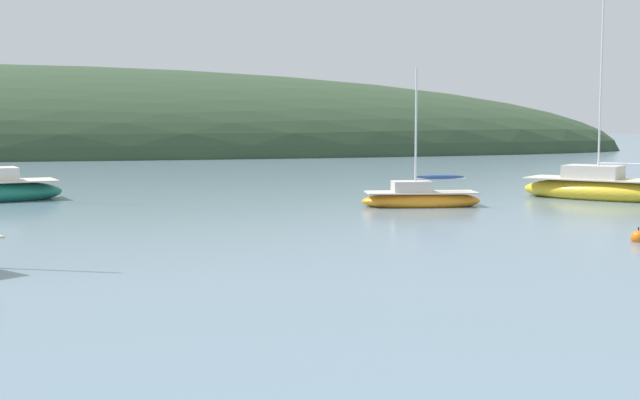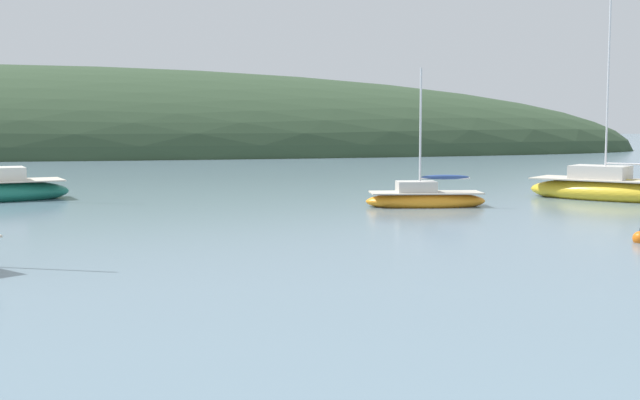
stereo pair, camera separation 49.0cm
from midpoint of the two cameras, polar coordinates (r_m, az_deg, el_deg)
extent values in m
ellipsoid|color=orange|center=(36.29, 7.52, -0.08)|extent=(5.28, 2.28, 0.82)
cube|color=beige|center=(36.26, 7.52, 0.50)|extent=(4.86, 2.09, 0.06)
cube|color=beige|center=(36.16, 6.89, 0.88)|extent=(1.75, 1.30, 0.49)
cylinder|color=silver|center=(36.08, 7.17, 4.67)|extent=(0.09, 0.09, 5.26)
cylinder|color=silver|center=(36.37, 8.80, 1.46)|extent=(2.15, 0.30, 0.07)
ellipsoid|color=#2D4784|center=(36.37, 8.81, 1.54)|extent=(2.08, 0.42, 0.20)
ellipsoid|color=gold|center=(41.44, 19.48, 0.50)|extent=(7.46, 7.48, 1.26)
cube|color=beige|center=(41.40, 19.50, 1.29)|extent=(6.86, 6.88, 0.06)
cube|color=beige|center=(41.56, 18.68, 1.77)|extent=(3.01, 3.02, 0.64)
cylinder|color=silver|center=(41.45, 19.17, 7.43)|extent=(0.09, 0.09, 8.86)
sphere|color=orange|center=(27.31, 21.24, -2.43)|extent=(0.44, 0.44, 0.44)
cylinder|color=black|center=(27.28, 21.26, -1.87)|extent=(0.04, 0.04, 0.10)
camera|label=1|loc=(0.24, -89.47, 0.05)|focal=47.48mm
camera|label=2|loc=(0.24, 90.53, -0.05)|focal=47.48mm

